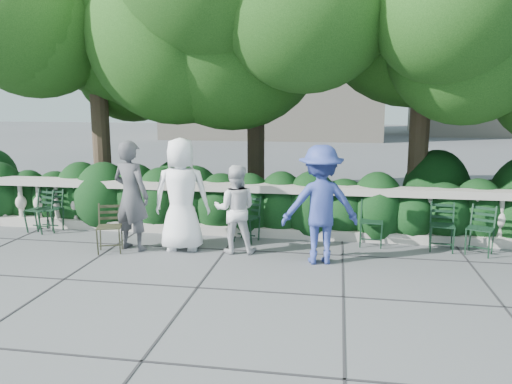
% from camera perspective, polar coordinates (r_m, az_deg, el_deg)
% --- Properties ---
extents(ground, '(90.00, 90.00, 0.00)m').
position_cam_1_polar(ground, '(7.89, -1.20, -8.49)').
color(ground, '#494C50').
rests_on(ground, ground).
extents(balustrade, '(12.00, 0.44, 1.00)m').
position_cam_1_polar(balustrade, '(9.47, 0.79, -2.18)').
color(balustrade, '#9E998E').
rests_on(balustrade, ground).
extents(shrub_hedge, '(15.00, 2.60, 1.70)m').
position_cam_1_polar(shrub_hedge, '(10.73, 1.75, -3.31)').
color(shrub_hedge, black).
rests_on(shrub_hedge, ground).
extents(tree_canopy, '(15.04, 6.52, 6.78)m').
position_cam_1_polar(tree_canopy, '(10.63, 5.87, 18.01)').
color(tree_canopy, '#3F3023').
rests_on(tree_canopy, ground).
extents(chair_a, '(0.54, 0.57, 0.84)m').
position_cam_1_polar(chair_a, '(10.64, -23.95, -4.37)').
color(chair_a, black).
rests_on(chair_a, ground).
extents(chair_b, '(0.48, 0.52, 0.84)m').
position_cam_1_polar(chair_b, '(10.62, -22.86, -4.31)').
color(chair_b, black).
rests_on(chair_b, ground).
extents(chair_c, '(0.57, 0.59, 0.84)m').
position_cam_1_polar(chair_c, '(9.11, -1.55, -5.86)').
color(chair_c, black).
rests_on(chair_c, ground).
extents(chair_d, '(0.50, 0.53, 0.84)m').
position_cam_1_polar(chair_d, '(9.10, 20.40, -6.55)').
color(chair_d, black).
rests_on(chair_d, ground).
extents(chair_e, '(0.60, 0.62, 0.84)m').
position_cam_1_polar(chair_e, '(9.12, 23.88, -6.76)').
color(chair_e, black).
rests_on(chair_e, ground).
extents(chair_f, '(0.47, 0.51, 0.84)m').
position_cam_1_polar(chair_f, '(9.03, 12.93, -6.28)').
color(chair_f, black).
rests_on(chair_f, ground).
extents(chair_weathered, '(0.57, 0.59, 0.84)m').
position_cam_1_polar(chair_weathered, '(8.80, -16.39, -6.89)').
color(chair_weathered, black).
rests_on(chair_weathered, ground).
extents(person_businessman, '(1.02, 0.74, 1.95)m').
position_cam_1_polar(person_businessman, '(8.60, -8.53, -0.29)').
color(person_businessman, white).
rests_on(person_businessman, ground).
extents(person_woman_grey, '(0.80, 0.64, 1.90)m').
position_cam_1_polar(person_woman_grey, '(8.80, -14.07, -0.41)').
color(person_woman_grey, '#3F3F44').
rests_on(person_woman_grey, ground).
extents(person_casual_man, '(0.78, 0.64, 1.50)m').
position_cam_1_polar(person_casual_man, '(8.41, -2.39, -1.98)').
color(person_casual_man, silver).
rests_on(person_casual_man, ground).
extents(person_older_blue, '(1.33, 0.93, 1.88)m').
position_cam_1_polar(person_older_blue, '(7.91, 7.38, -1.44)').
color(person_older_blue, navy).
rests_on(person_older_blue, ground).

